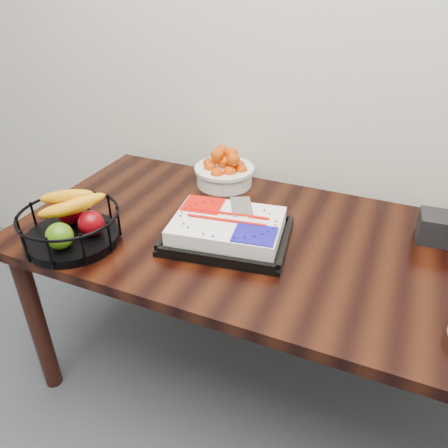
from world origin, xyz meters
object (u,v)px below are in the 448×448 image
at_px(table, 266,257).
at_px(tangerine_bowl, 224,169).
at_px(cake_tray, 228,230).
at_px(fruit_basket, 70,224).
at_px(napkin_box, 439,228).

height_order(table, tangerine_bowl, tangerine_bowl).
xyz_separation_m(table, cake_tray, (-0.12, -0.07, 0.13)).
bearing_deg(cake_tray, tangerine_bowl, 114.78).
xyz_separation_m(tangerine_bowl, fruit_basket, (-0.30, -0.63, 0.00)).
relative_size(table, fruit_basket, 5.29).
distance_m(fruit_basket, napkin_box, 1.27).
relative_size(table, cake_tray, 3.86).
bearing_deg(table, cake_tray, -151.01).
bearing_deg(tangerine_bowl, napkin_box, -7.60).
xyz_separation_m(cake_tray, napkin_box, (0.67, 0.29, 0.01)).
relative_size(cake_tray, napkin_box, 3.42).
bearing_deg(tangerine_bowl, cake_tray, -65.22).
bearing_deg(tangerine_bowl, table, -47.31).
bearing_deg(fruit_basket, cake_tray, 25.23).
xyz_separation_m(tangerine_bowl, napkin_box, (0.86, -0.11, -0.02)).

